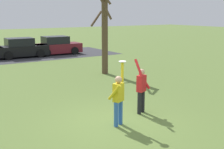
{
  "coord_description": "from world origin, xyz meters",
  "views": [
    {
      "loc": [
        -5.26,
        -7.98,
        3.63
      ],
      "look_at": [
        0.62,
        1.15,
        1.37
      ],
      "focal_mm": 47.95,
      "sensor_mm": 36.0,
      "label": 1
    }
  ],
  "objects": [
    {
      "name": "parked_car_black",
      "position": [
        1.7,
        16.58,
        0.73
      ],
      "size": [
        4.15,
        2.13,
        1.59
      ],
      "rotation": [
        0.0,
        0.0,
        -0.03
      ],
      "color": "black",
      "rests_on": "ground_plane"
    },
    {
      "name": "person_catcher",
      "position": [
        -0.07,
        -0.31,
        0.98
      ],
      "size": [
        0.58,
        0.49,
        2.08
      ],
      "rotation": [
        0.0,
        0.0,
        0.39
      ],
      "color": "#3366B7",
      "rests_on": "ground_plane"
    },
    {
      "name": "person_defender",
      "position": [
        1.32,
        0.26,
        0.98
      ],
      "size": [
        0.63,
        0.58,
        2.04
      ],
      "rotation": [
        0.0,
        0.0,
        3.53
      ],
      "color": "black",
      "rests_on": "ground_plane"
    },
    {
      "name": "parking_strip",
      "position": [
        1.71,
        16.93,
        0.0
      ],
      "size": [
        16.37,
        6.4,
        0.01
      ],
      "primitive_type": "cube",
      "color": "#38383D",
      "rests_on": "ground_plane"
    },
    {
      "name": "bare_tree_tall",
      "position": [
        3.95,
        7.15,
        2.54
      ],
      "size": [
        1.11,
        1.64,
        5.39
      ],
      "color": "brown",
      "rests_on": "ground_plane"
    },
    {
      "name": "parked_car_maroon",
      "position": [
        4.85,
        16.68,
        0.73
      ],
      "size": [
        4.15,
        2.13,
        1.59
      ],
      "rotation": [
        0.0,
        0.0,
        -0.03
      ],
      "color": "maroon",
      "rests_on": "ground_plane"
    },
    {
      "name": "ground_plane",
      "position": [
        0.0,
        0.0,
        0.0
      ],
      "size": [
        120.0,
        120.0,
        0.0
      ],
      "primitive_type": "plane",
      "color": "olive"
    },
    {
      "name": "frisbee_disc",
      "position": [
        0.14,
        -0.22,
        2.09
      ],
      "size": [
        0.24,
        0.24,
        0.02
      ],
      "primitive_type": "cylinder",
      "color": "white",
      "rests_on": "person_catcher"
    }
  ]
}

